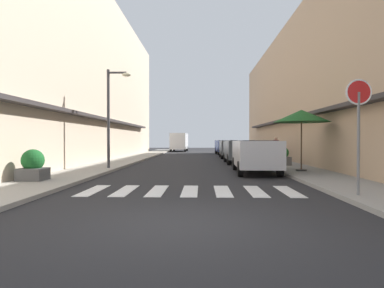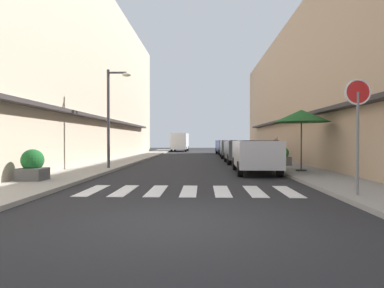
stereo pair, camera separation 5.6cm
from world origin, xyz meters
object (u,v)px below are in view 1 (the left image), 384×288
parked_car_distant (225,145)px  parked_car_mid (240,149)px  parked_car_near (255,153)px  planter_midblock (283,157)px  street_lamp (112,107)px  planter_corner (33,166)px  round_street_sign (359,106)px  parked_car_far (231,147)px  delivery_van (179,141)px  pedestrian_walking_near (276,149)px  cafe_umbrella (301,116)px

parked_car_distant → parked_car_mid: bearing=-90.0°
parked_car_near → planter_midblock: (2.01, 3.30, -0.35)m
street_lamp → planter_midblock: street_lamp is taller
planter_corner → round_street_sign: bearing=-16.2°
parked_car_far → delivery_van: 17.02m
parked_car_far → round_street_sign: bearing=-85.6°
delivery_van → round_street_sign: 36.01m
delivery_van → pedestrian_walking_near: bearing=-71.1°
parked_car_distant → delivery_van: 10.63m
delivery_van → pedestrian_walking_near: (7.64, -22.37, -0.47)m
street_lamp → cafe_umbrella: size_ratio=1.78×
round_street_sign → planter_midblock: size_ratio=2.90×
parked_car_near → delivery_van: delivery_van is taller
parked_car_near → street_lamp: bearing=169.4°
delivery_van → cafe_umbrella: size_ratio=2.01×
round_street_sign → pedestrian_walking_near: round_street_sign is taller
parked_car_distant → cafe_umbrella: (2.02, -19.60, 1.62)m
parked_car_far → delivery_van: size_ratio=0.78×
parked_car_distant → parked_car_far: bearing=-90.0°
delivery_van → round_street_sign: bearing=-79.1°
parked_car_mid → round_street_sign: 12.99m
parked_car_near → round_street_sign: bearing=-77.3°
parked_car_mid → parked_car_distant: size_ratio=0.95×
round_street_sign → parked_car_distant: bearing=93.3°
round_street_sign → planter_corner: size_ratio=2.73×
parked_car_mid → pedestrian_walking_near: pedestrian_walking_near is taller
parked_car_mid → delivery_van: size_ratio=0.78×
parked_car_near → parked_car_mid: same height
cafe_umbrella → planter_midblock: cafe_umbrella is taller
delivery_van → parked_car_distant: bearing=-59.8°
parked_car_mid → round_street_sign: bearing=-83.4°
parked_car_mid → parked_car_far: bearing=90.0°
round_street_sign → street_lamp: size_ratio=0.60×
parked_car_near → parked_car_distant: 19.56m
street_lamp → parked_car_near: bearing=-10.6°
parked_car_near → round_street_sign: round_street_sign is taller
parked_car_far → round_street_sign: size_ratio=1.46×
parked_car_mid → planter_corner: size_ratio=4.03×
street_lamp → cafe_umbrella: street_lamp is taller
parked_car_distant → pedestrian_walking_near: size_ratio=2.85×
parked_car_mid → parked_car_distant: same height
planter_midblock → parked_car_near: bearing=-121.3°
parked_car_mid → planter_corner: bearing=-129.1°
parked_car_far → cafe_umbrella: cafe_umbrella is taller
street_lamp → planter_midblock: (8.78, 2.04, -2.53)m
round_street_sign → pedestrian_walking_near: bearing=86.4°
street_lamp → planter_corner: size_ratio=4.56×
parked_car_near → parked_car_far: bearing=90.0°
delivery_van → planter_midblock: delivery_van is taller
parked_car_mid → street_lamp: street_lamp is taller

